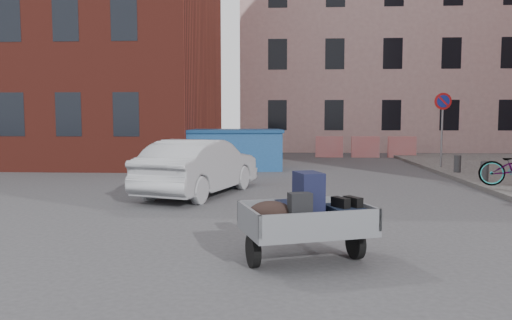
{
  "coord_description": "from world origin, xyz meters",
  "views": [
    {
      "loc": [
        0.35,
        -8.69,
        1.93
      ],
      "look_at": [
        -0.18,
        0.79,
        1.1
      ],
      "focal_mm": 35.0,
      "sensor_mm": 36.0,
      "label": 1
    }
  ],
  "objects": [
    {
      "name": "ground",
      "position": [
        0.0,
        0.0,
        0.0
      ],
      "size": [
        120.0,
        120.0,
        0.0
      ],
      "primitive_type": "plane",
      "color": "#38383A",
      "rests_on": "ground"
    },
    {
      "name": "silver_car",
      "position": [
        -1.72,
        3.46,
        0.69
      ],
      "size": [
        2.65,
        4.41,
        1.37
      ],
      "primitive_type": "imported",
      "rotation": [
        0.0,
        0.0,
        2.83
      ],
      "color": "#9D9FA4",
      "rests_on": "ground"
    },
    {
      "name": "building_pink",
      "position": [
        6.0,
        22.0,
        7.0
      ],
      "size": [
        16.0,
        8.0,
        14.0
      ],
      "primitive_type": "cube",
      "color": "tan",
      "rests_on": "ground"
    },
    {
      "name": "barriers",
      "position": [
        4.2,
        15.0,
        0.5
      ],
      "size": [
        4.7,
        0.18,
        1.0
      ],
      "color": "red",
      "rests_on": "ground"
    },
    {
      "name": "no_parking_sign",
      "position": [
        6.0,
        9.48,
        2.01
      ],
      "size": [
        0.6,
        0.09,
        2.65
      ],
      "color": "gray",
      "rests_on": "sidewalk"
    },
    {
      "name": "dumpster",
      "position": [
        -1.47,
        9.29,
        0.74
      ],
      "size": [
        3.68,
        2.21,
        1.46
      ],
      "rotation": [
        0.0,
        0.0,
        0.12
      ],
      "color": "navy",
      "rests_on": "ground"
    },
    {
      "name": "trailer",
      "position": [
        0.63,
        -2.22,
        0.61
      ],
      "size": [
        1.87,
        1.97,
        1.2
      ],
      "rotation": [
        0.0,
        0.0,
        0.32
      ],
      "color": "black",
      "rests_on": "ground"
    }
  ]
}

